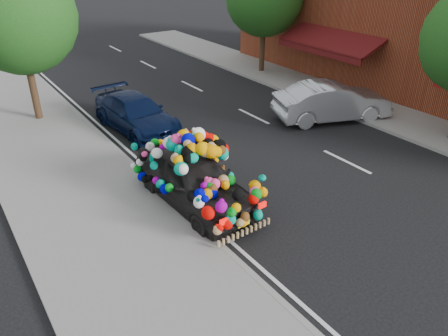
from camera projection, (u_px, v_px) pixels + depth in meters
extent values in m
plane|color=black|center=(261.00, 194.00, 12.55)|extent=(100.00, 100.00, 0.00)
cube|color=gray|center=(119.00, 244.00, 10.38)|extent=(4.00, 60.00, 0.12)
cube|color=gray|center=(190.00, 218.00, 11.35)|extent=(0.15, 60.00, 0.13)
cube|color=gray|center=(366.00, 107.00, 18.80)|extent=(3.00, 40.00, 0.12)
cube|color=#500F10|center=(329.00, 40.00, 20.16)|extent=(1.62, 5.20, 0.75)
cube|color=#500F10|center=(317.00, 50.00, 19.98)|extent=(0.06, 5.20, 0.35)
cylinder|color=#332114|center=(33.00, 88.00, 16.96)|extent=(0.28, 0.28, 2.73)
sphere|color=#134A15|center=(18.00, 16.00, 15.71)|extent=(4.20, 4.20, 4.20)
cylinder|color=#332114|center=(262.00, 48.00, 23.22)|extent=(0.28, 0.28, 2.64)
imported|color=black|center=(194.00, 179.00, 11.82)|extent=(1.89, 4.32, 1.45)
cube|color=red|center=(224.00, 222.00, 9.97)|extent=(0.22, 0.07, 0.14)
cube|color=red|center=(262.00, 205.00, 10.58)|extent=(0.22, 0.07, 0.14)
cube|color=yellow|center=(244.00, 224.00, 10.41)|extent=(0.34, 0.05, 0.12)
imported|color=black|center=(136.00, 114.00, 16.44)|extent=(2.18, 4.62, 1.30)
imported|color=#B2B4B9|center=(332.00, 102.00, 17.32)|extent=(4.88, 3.12, 1.52)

